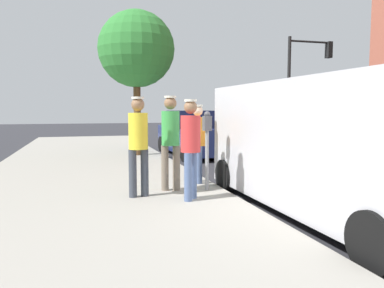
# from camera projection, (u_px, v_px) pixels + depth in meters

# --- Properties ---
(ground_plane) EXTENTS (80.00, 80.00, 0.00)m
(ground_plane) POSITION_uv_depth(u_px,v_px,m) (278.00, 197.00, 7.49)
(ground_plane) COLOR #2D2D33
(sidewalk_slab) EXTENTS (5.00, 32.00, 0.15)m
(sidewalk_slab) POSITION_uv_depth(u_px,v_px,m) (93.00, 205.00, 6.53)
(sidewalk_slab) COLOR #9E998E
(sidewalk_slab) RESTS_ON ground
(parking_meter_near) EXTENTS (0.14, 0.18, 1.52)m
(parking_meter_near) POSITION_uv_depth(u_px,v_px,m) (207.00, 137.00, 7.35)
(parking_meter_near) COLOR gray
(parking_meter_near) RESTS_ON sidewalk_slab
(pedestrian_in_yellow) EXTENTS (0.36, 0.34, 1.78)m
(pedestrian_in_yellow) POSITION_uv_depth(u_px,v_px,m) (138.00, 140.00, 6.77)
(pedestrian_in_yellow) COLOR #383D47
(pedestrian_in_yellow) RESTS_ON sidewalk_slab
(pedestrian_in_red) EXTENTS (0.34, 0.34, 1.73)m
(pedestrian_in_red) POSITION_uv_depth(u_px,v_px,m) (191.00, 143.00, 6.54)
(pedestrian_in_red) COLOR #4C608C
(pedestrian_in_red) RESTS_ON sidewalk_slab
(pedestrian_in_orange) EXTENTS (0.34, 0.36, 1.65)m
(pedestrian_in_orange) POSITION_uv_depth(u_px,v_px,m) (198.00, 138.00, 8.09)
(pedestrian_in_orange) COLOR #4C608C
(pedestrian_in_orange) RESTS_ON sidewalk_slab
(pedestrian_in_green) EXTENTS (0.35, 0.34, 1.81)m
(pedestrian_in_green) POSITION_uv_depth(u_px,v_px,m) (171.00, 136.00, 7.30)
(pedestrian_in_green) COLOR #726656
(pedestrian_in_green) RESTS_ON sidewalk_slab
(parked_van) EXTENTS (2.20, 5.23, 2.15)m
(parked_van) POSITION_uv_depth(u_px,v_px,m) (331.00, 144.00, 6.10)
(parked_van) COLOR #BCBCC1
(parked_van) RESTS_ON ground
(parked_sedan_behind) EXTENTS (2.06, 4.46, 1.65)m
(parked_sedan_behind) POSITION_uv_depth(u_px,v_px,m) (195.00, 135.00, 14.23)
(parked_sedan_behind) COLOR navy
(parked_sedan_behind) RESTS_ON ground
(traffic_light_corner) EXTENTS (2.48, 0.42, 5.20)m
(traffic_light_corner) POSITION_uv_depth(u_px,v_px,m) (304.00, 72.00, 18.91)
(traffic_light_corner) COLOR black
(traffic_light_corner) RESTS_ON ground
(street_tree) EXTENTS (2.54, 2.54, 4.82)m
(street_tree) POSITION_uv_depth(u_px,v_px,m) (136.00, 50.00, 12.74)
(street_tree) COLOR brown
(street_tree) RESTS_ON sidewalk_slab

